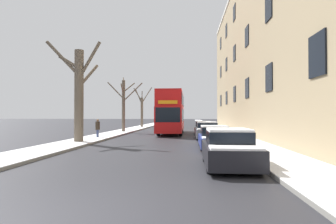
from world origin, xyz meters
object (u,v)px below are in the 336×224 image
Objects in this scene: parked_car_1 at (214,138)px; double_decker_bus at (171,111)px; parked_car_0 at (229,149)px; parked_car_2 at (207,131)px; bare_tree_left_1 at (124,103)px; oncoming_van at (164,120)px; bare_tree_left_2 at (142,109)px; pedestrian_left_sidewalk at (98,128)px; parked_car_3 at (203,128)px; bare_tree_left_0 at (79,91)px.

double_decker_bus is at bearing 105.16° from parked_car_1.
parked_car_0 is 0.92× the size of parked_car_2.
bare_tree_left_1 is 15.45m from oncoming_van.
oncoming_van is (-2.32, 16.30, -1.33)m from double_decker_bus.
bare_tree_left_2 is 1.49× the size of parked_car_1.
bare_tree_left_2 reaches higher than pedestrian_left_sidewalk.
pedestrian_left_sidewalk is (-0.11, -8.48, -2.58)m from bare_tree_left_1.
bare_tree_left_2 is 15.60m from double_decker_bus.
bare_tree_left_1 is 1.71× the size of parked_car_3.
oncoming_van is at bearing 77.14° from bare_tree_left_1.
double_decker_bus is 16.51m from oncoming_van.
pedestrian_left_sidewalk is (-9.27, -6.57, 0.29)m from parked_car_3.
parked_car_1 is 12.20m from parked_car_3.
bare_tree_left_0 reaches higher than parked_car_2.
parked_car_2 is 0.82× the size of oncoming_van.
oncoming_van is at bearing 98.09° from double_decker_bus.
bare_tree_left_1 is 9.78m from parked_car_3.
oncoming_van is (3.40, 14.89, -2.31)m from bare_tree_left_1.
bare_tree_left_2 is (0.01, 25.10, -0.62)m from bare_tree_left_0.
parked_car_3 is (-0.00, 12.20, 0.01)m from parked_car_1.
bare_tree_left_2 is 1.73× the size of parked_car_0.
parked_car_0 is at bearing -167.30° from pedestrian_left_sidewalk.
pedestrian_left_sidewalk is at bearing 148.73° from parked_car_1.
double_decker_bus is 2.40× the size of parked_car_2.
bare_tree_left_0 is 27.33m from oncoming_van.
bare_tree_left_1 is 1.52× the size of parked_car_1.
parked_car_1 is at bearing 90.00° from parked_car_0.
bare_tree_left_1 is at bearing 168.24° from parked_car_3.
double_decker_bus is at bearing -67.67° from bare_tree_left_2.
oncoming_van is (-5.76, 22.59, 0.52)m from parked_car_2.
double_decker_bus reaches higher than parked_car_1.
parked_car_3 is at bearing -8.33° from double_decker_bus.
parked_car_2 is 23.32m from oncoming_van.
bare_tree_left_1 is 17.06m from parked_car_1.
double_decker_bus is at bearing -13.80° from bare_tree_left_1.
pedestrian_left_sidewalk is (0.10, -21.49, -2.18)m from bare_tree_left_2.
pedestrian_left_sidewalk is at bearing -175.19° from parked_car_2.
parked_car_2 is (9.16, -7.70, -2.82)m from bare_tree_left_1.
bare_tree_left_1 is at bearing -27.06° from pedestrian_left_sidewalk.
bare_tree_left_2 reaches higher than double_decker_bus.
pedestrian_left_sidewalk is (-9.27, 5.63, 0.30)m from parked_car_1.
pedestrian_left_sidewalk is at bearing -129.48° from double_decker_bus.
parked_car_0 is at bearing -39.90° from bare_tree_left_0.
bare_tree_left_1 is 1.02× the size of bare_tree_left_2.
oncoming_van is (3.61, 1.87, -1.91)m from bare_tree_left_2.
bare_tree_left_0 reaches higher than pedestrian_left_sidewalk.
parked_car_0 reaches higher than parked_car_1.
bare_tree_left_2 is 34.33m from parked_car_0.
parked_car_2 is (0.00, 6.41, 0.05)m from parked_car_1.
parked_car_1 is at bearing -57.01° from bare_tree_left_1.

